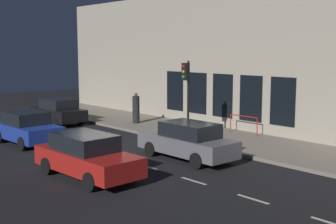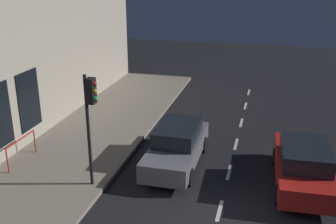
# 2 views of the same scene
# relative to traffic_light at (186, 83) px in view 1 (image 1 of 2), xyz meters

# --- Properties ---
(ground_plane) EXTENTS (60.00, 60.00, 0.00)m
(ground_plane) POSITION_rel_traffic_light_xyz_m (-4.35, 1.29, -2.99)
(ground_plane) COLOR black
(sidewalk) EXTENTS (4.50, 32.00, 0.15)m
(sidewalk) POSITION_rel_traffic_light_xyz_m (1.90, 1.29, -2.92)
(sidewalk) COLOR gray
(sidewalk) RESTS_ON ground
(building_facade) EXTENTS (0.65, 32.00, 8.07)m
(building_facade) POSITION_rel_traffic_light_xyz_m (4.45, 1.29, 1.03)
(building_facade) COLOR #B2A893
(building_facade) RESTS_ON ground
(lane_centre_line) EXTENTS (0.12, 27.20, 0.01)m
(lane_centre_line) POSITION_rel_traffic_light_xyz_m (-4.35, 0.29, -2.99)
(lane_centre_line) COLOR beige
(lane_centre_line) RESTS_ON ground
(traffic_light) EXTENTS (0.46, 0.32, 3.90)m
(traffic_light) POSITION_rel_traffic_light_xyz_m (0.00, 0.00, 0.00)
(traffic_light) COLOR black
(traffic_light) RESTS_ON sidewalk
(parked_car_0) EXTENTS (2.10, 3.96, 1.58)m
(parked_car_0) POSITION_rel_traffic_light_xyz_m (-5.98, 4.99, -2.20)
(parked_car_0) COLOR #1E389E
(parked_car_0) RESTS_ON ground
(parked_car_1) EXTENTS (1.82, 4.54, 1.58)m
(parked_car_1) POSITION_rel_traffic_light_xyz_m (-2.30, -2.47, -2.20)
(parked_car_1) COLOR slate
(parked_car_1) RESTS_ON ground
(parked_car_2) EXTENTS (2.05, 4.08, 1.58)m
(parked_car_2) POSITION_rel_traffic_light_xyz_m (-1.97, 9.44, -2.20)
(parked_car_2) COLOR black
(parked_car_2) RESTS_ON ground
(parked_car_3) EXTENTS (2.03, 4.58, 1.58)m
(parked_car_3) POSITION_rel_traffic_light_xyz_m (-6.90, -2.01, -2.20)
(parked_car_3) COLOR red
(parked_car_3) RESTS_ON ground
(pedestrian_0) EXTENTS (0.49, 0.49, 1.85)m
(pedestrian_0) POSITION_rel_traffic_light_xyz_m (1.31, 5.76, -1.99)
(pedestrian_0) COLOR #232328
(pedestrian_0) RESTS_ON sidewalk
(red_railing) EXTENTS (0.05, 1.84, 0.97)m
(red_railing) POSITION_rel_traffic_light_xyz_m (3.40, -0.85, -2.14)
(red_railing) COLOR red
(red_railing) RESTS_ON sidewalk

